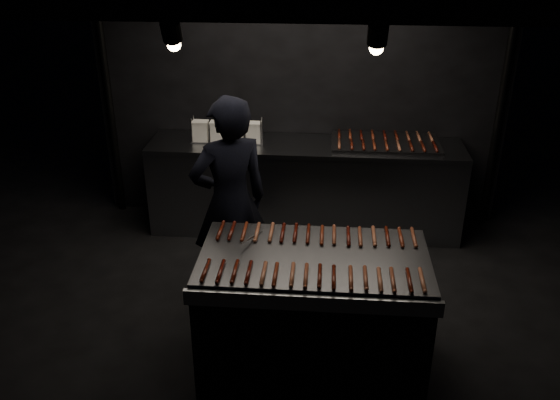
{
  "coord_description": "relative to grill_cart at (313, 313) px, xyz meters",
  "views": [
    {
      "loc": [
        0.28,
        -4.15,
        2.86
      ],
      "look_at": [
        -0.05,
        -0.3,
        1.0
      ],
      "focal_mm": 38.0,
      "sensor_mm": 36.0,
      "label": 1
    }
  ],
  "objects": [
    {
      "name": "ground",
      "position": [
        -0.22,
        0.89,
        -0.45
      ],
      "size": [
        80.0,
        80.0,
        0.0
      ],
      "primitive_type": "plane",
      "color": "black"
    },
    {
      "name": "stall_structure",
      "position": [
        -0.22,
        1.26,
        1.75
      ],
      "size": [
        4.3,
        3.3,
        2.62
      ],
      "color": "black",
      "rests_on": "ground"
    },
    {
      "name": "grill_cart",
      "position": [
        0.0,
        0.0,
        0.0
      ],
      "size": [
        1.51,
        0.83,
        0.9
      ],
      "color": "black",
      "rests_on": "ground"
    },
    {
      "name": "sausages_main",
      "position": [
        0.0,
        0.0,
        0.46
      ],
      "size": [
        1.34,
        0.79,
        0.03
      ],
      "color": "brown",
      "rests_on": "grill_cart"
    },
    {
      "name": "tongs",
      "position": [
        -0.4,
        0.2,
        0.46
      ],
      "size": [
        0.18,
        0.41,
        0.02
      ],
      "primitive_type": null,
      "rotation": [
        0.0,
        0.0,
        -0.35
      ],
      "color": "gray",
      "rests_on": "grill_cart"
    },
    {
      "name": "back_counter",
      "position": [
        -0.15,
        2.04,
        -0.0
      ],
      "size": [
        3.0,
        0.62,
        0.9
      ],
      "color": "gray",
      "rests_on": "ground"
    },
    {
      "name": "tray_rack",
      "position": [
        -0.9,
        2.04,
        0.55
      ],
      "size": [
        0.7,
        0.14,
        0.24
      ],
      "color": "#99999E",
      "rests_on": "back_counter"
    },
    {
      "name": "second_grill",
      "position": [
        0.6,
        2.04,
        0.47
      ],
      "size": [
        1.01,
        0.55,
        0.05
      ],
      "primitive_type": "cube",
      "color": "#3D3D3F",
      "rests_on": "back_counter"
    },
    {
      "name": "sausages_back",
      "position": [
        0.6,
        2.04,
        0.51
      ],
      "size": [
        0.87,
        0.54,
        0.03
      ],
      "color": "maroon",
      "rests_on": "second_grill"
    },
    {
      "name": "vendor",
      "position": [
        -0.68,
        0.81,
        0.4
      ],
      "size": [
        0.74,
        0.66,
        1.71
      ],
      "primitive_type": "imported",
      "rotation": [
        0.0,
        0.0,
        3.64
      ],
      "color": "black",
      "rests_on": "ground"
    }
  ]
}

